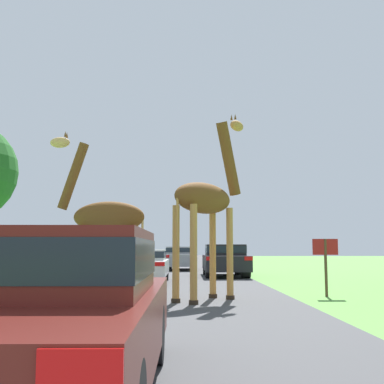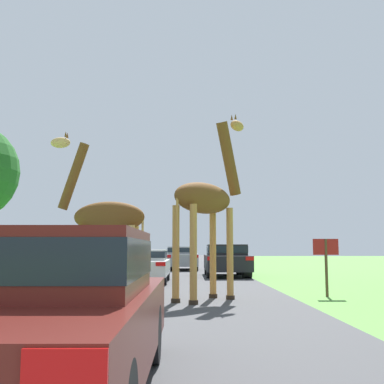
% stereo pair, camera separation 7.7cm
% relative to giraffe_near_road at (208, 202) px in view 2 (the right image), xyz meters
% --- Properties ---
extents(road, '(7.12, 120.00, 0.00)m').
position_rel_giraffe_near_road_xyz_m(road, '(-1.26, 16.60, -2.51)').
color(road, '#424244').
rests_on(road, ground).
extents(giraffe_near_road, '(2.22, 2.49, 5.12)m').
position_rel_giraffe_near_road_xyz_m(giraffe_near_road, '(0.00, 0.00, 0.00)').
color(giraffe_near_road, '#B77F3D').
rests_on(giraffe_near_road, ground).
extents(giraffe_companion, '(2.72, 0.89, 4.56)m').
position_rel_giraffe_near_road_xyz_m(giraffe_companion, '(-2.78, 0.64, -0.42)').
color(giraffe_companion, tan).
rests_on(giraffe_companion, ground).
extents(car_lead_maroon, '(1.98, 4.59, 1.48)m').
position_rel_giraffe_near_road_xyz_m(car_lead_maroon, '(-1.81, -8.07, -1.72)').
color(car_lead_maroon, '#561914').
rests_on(car_lead_maroon, ground).
extents(car_queue_right, '(1.88, 4.33, 1.26)m').
position_rel_giraffe_near_road_xyz_m(car_queue_right, '(-2.22, 6.30, -1.81)').
color(car_queue_right, silver).
rests_on(car_queue_right, ground).
extents(car_queue_left, '(1.90, 4.57, 1.40)m').
position_rel_giraffe_near_road_xyz_m(car_queue_left, '(-0.88, 17.22, -1.76)').
color(car_queue_left, gray).
rests_on(car_queue_left, ground).
extents(car_far_ahead, '(1.99, 4.58, 1.48)m').
position_rel_giraffe_near_road_xyz_m(car_far_ahead, '(1.29, 10.42, -1.72)').
color(car_far_ahead, black).
rests_on(car_far_ahead, ground).
extents(car_verge_right, '(1.85, 3.97, 1.34)m').
position_rel_giraffe_near_road_xyz_m(car_verge_right, '(-3.91, -2.66, -1.79)').
color(car_verge_right, navy).
rests_on(car_verge_right, ground).
extents(sign_post, '(0.70, 0.08, 1.58)m').
position_rel_giraffe_near_road_xyz_m(sign_post, '(3.30, 0.91, -1.41)').
color(sign_post, '#4C3823').
rests_on(sign_post, ground).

